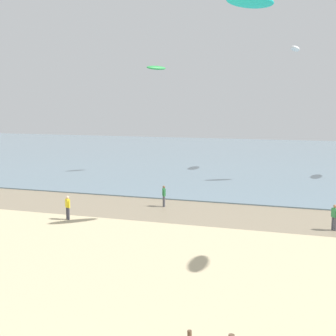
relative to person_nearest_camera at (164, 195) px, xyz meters
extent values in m
cube|color=gray|center=(6.35, -1.08, -0.91)|extent=(120.00, 7.51, 0.01)
cube|color=slate|center=(6.35, 37.67, -0.87)|extent=(160.00, 70.00, 0.10)
cylinder|color=#4C4C56|center=(-0.05, 0.10, -0.48)|extent=(0.16, 0.16, 0.88)
cylinder|color=#4C4C56|center=(0.05, -0.10, -0.48)|extent=(0.16, 0.16, 0.88)
cube|color=#338C4C|center=(0.00, 0.00, 0.26)|extent=(0.36, 0.42, 0.60)
sphere|color=brown|center=(0.00, 0.00, 0.68)|extent=(0.22, 0.22, 0.22)
cylinder|color=#338C4C|center=(-0.11, 0.21, 0.21)|extent=(0.09, 0.09, 0.52)
cylinder|color=#338C4C|center=(0.11, -0.21, 0.21)|extent=(0.09, 0.09, 0.52)
cylinder|color=#383842|center=(-5.07, -6.11, -0.48)|extent=(0.16, 0.16, 0.88)
cylinder|color=#383842|center=(-5.25, -5.98, -0.48)|extent=(0.16, 0.16, 0.88)
cube|color=yellow|center=(-5.16, -6.04, 0.26)|extent=(0.42, 0.39, 0.60)
sphere|color=beige|center=(-5.16, -6.04, 0.68)|extent=(0.22, 0.22, 0.22)
cylinder|color=yellow|center=(-4.96, -6.18, 0.21)|extent=(0.09, 0.09, 0.52)
cylinder|color=yellow|center=(-5.35, -5.90, 0.21)|extent=(0.09, 0.09, 0.52)
cylinder|color=#4C4C56|center=(12.66, -3.10, -0.48)|extent=(0.16, 0.16, 0.88)
cylinder|color=#4C4C56|center=(12.81, -3.26, -0.48)|extent=(0.16, 0.16, 0.88)
cube|color=#338C4C|center=(12.73, -3.18, 0.26)|extent=(0.41, 0.41, 0.60)
sphere|color=#9E7051|center=(12.73, -3.18, 0.68)|extent=(0.22, 0.22, 0.22)
cylinder|color=#338C4C|center=(12.57, -3.01, 0.21)|extent=(0.09, 0.09, 0.52)
ellipsoid|color=green|center=(-6.67, 16.97, 11.36)|extent=(2.31, 2.61, 0.68)
ellipsoid|color=white|center=(8.37, 23.98, 13.74)|extent=(1.32, 3.49, 0.80)
ellipsoid|color=#19B2B7|center=(7.14, -4.15, 13.58)|extent=(3.43, 3.27, 1.02)
camera|label=1|loc=(11.60, -34.22, 7.23)|focal=49.39mm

